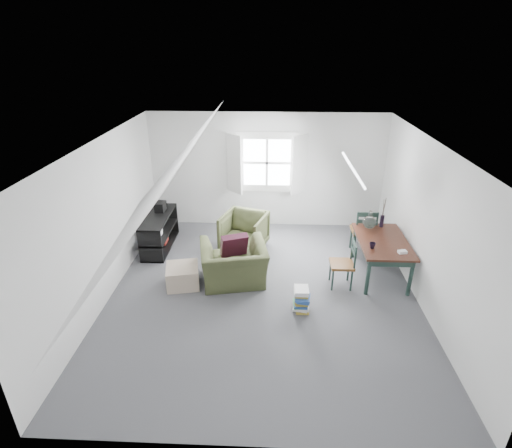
{
  "coord_description": "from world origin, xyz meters",
  "views": [
    {
      "loc": [
        0.13,
        -5.52,
        3.85
      ],
      "look_at": [
        -0.14,
        0.6,
        0.99
      ],
      "focal_mm": 28.0,
      "sensor_mm": 36.0,
      "label": 1
    }
  ],
  "objects_px": {
    "armchair_far": "(244,249)",
    "dining_table": "(382,245)",
    "dining_chair_far": "(364,231)",
    "magazine_stack": "(302,299)",
    "dining_chair_near": "(344,264)",
    "armchair_near": "(234,281)",
    "media_shelf": "(159,234)",
    "ottoman": "(183,276)"
  },
  "relations": [
    {
      "from": "ottoman",
      "to": "magazine_stack",
      "type": "bearing_deg",
      "value": -17.15
    },
    {
      "from": "armchair_far",
      "to": "dining_chair_far",
      "type": "height_order",
      "value": "dining_chair_far"
    },
    {
      "from": "dining_chair_near",
      "to": "media_shelf",
      "type": "distance_m",
      "value": 3.67
    },
    {
      "from": "armchair_far",
      "to": "magazine_stack",
      "type": "height_order",
      "value": "same"
    },
    {
      "from": "magazine_stack",
      "to": "dining_chair_far",
      "type": "bearing_deg",
      "value": 55.39
    },
    {
      "from": "dining_table",
      "to": "dining_chair_far",
      "type": "height_order",
      "value": "dining_chair_far"
    },
    {
      "from": "ottoman",
      "to": "dining_table",
      "type": "height_order",
      "value": "dining_table"
    },
    {
      "from": "dining_chair_far",
      "to": "dining_chair_near",
      "type": "bearing_deg",
      "value": 63.71
    },
    {
      "from": "dining_table",
      "to": "dining_chair_near",
      "type": "relative_size",
      "value": 1.69
    },
    {
      "from": "armchair_near",
      "to": "media_shelf",
      "type": "height_order",
      "value": "media_shelf"
    },
    {
      "from": "armchair_near",
      "to": "ottoman",
      "type": "bearing_deg",
      "value": -2.59
    },
    {
      "from": "armchair_far",
      "to": "dining_table",
      "type": "distance_m",
      "value": 2.68
    },
    {
      "from": "armchair_far",
      "to": "dining_chair_near",
      "type": "height_order",
      "value": "dining_chair_near"
    },
    {
      "from": "dining_chair_far",
      "to": "dining_table",
      "type": "bearing_deg",
      "value": 100.25
    },
    {
      "from": "magazine_stack",
      "to": "armchair_near",
      "type": "bearing_deg",
      "value": 146.47
    },
    {
      "from": "dining_chair_far",
      "to": "ottoman",
      "type": "bearing_deg",
      "value": 20.28
    },
    {
      "from": "ottoman",
      "to": "armchair_far",
      "type": "bearing_deg",
      "value": 54.46
    },
    {
      "from": "armchair_far",
      "to": "dining_table",
      "type": "relative_size",
      "value": 0.6
    },
    {
      "from": "dining_chair_near",
      "to": "armchair_far",
      "type": "bearing_deg",
      "value": -143.36
    },
    {
      "from": "ottoman",
      "to": "dining_chair_far",
      "type": "relative_size",
      "value": 0.56
    },
    {
      "from": "armchair_far",
      "to": "ottoman",
      "type": "relative_size",
      "value": 1.56
    },
    {
      "from": "dining_chair_near",
      "to": "magazine_stack",
      "type": "xyz_separation_m",
      "value": [
        -0.73,
        -0.71,
        -0.24
      ]
    },
    {
      "from": "armchair_far",
      "to": "ottoman",
      "type": "bearing_deg",
      "value": -107.49
    },
    {
      "from": "armchair_far",
      "to": "ottoman",
      "type": "xyz_separation_m",
      "value": [
        -0.95,
        -1.34,
        0.18
      ]
    },
    {
      "from": "dining_chair_far",
      "to": "media_shelf",
      "type": "height_order",
      "value": "dining_chair_far"
    },
    {
      "from": "dining_chair_far",
      "to": "magazine_stack",
      "type": "xyz_separation_m",
      "value": [
        -1.29,
        -1.86,
        -0.31
      ]
    },
    {
      "from": "dining_chair_far",
      "to": "media_shelf",
      "type": "xyz_separation_m",
      "value": [
        -4.02,
        0.06,
        -0.19
      ]
    },
    {
      "from": "ottoman",
      "to": "dining_chair_near",
      "type": "height_order",
      "value": "dining_chair_near"
    },
    {
      "from": "media_shelf",
      "to": "ottoman",
      "type": "bearing_deg",
      "value": -62.12
    },
    {
      "from": "armchair_far",
      "to": "dining_table",
      "type": "height_order",
      "value": "dining_table"
    },
    {
      "from": "armchair_near",
      "to": "ottoman",
      "type": "xyz_separation_m",
      "value": [
        -0.86,
        -0.13,
        0.18
      ]
    },
    {
      "from": "armchair_far",
      "to": "media_shelf",
      "type": "bearing_deg",
      "value": -160.96
    },
    {
      "from": "armchair_near",
      "to": "armchair_far",
      "type": "distance_m",
      "value": 1.21
    },
    {
      "from": "dining_chair_near",
      "to": "dining_table",
      "type": "bearing_deg",
      "value": 99.73
    },
    {
      "from": "armchair_far",
      "to": "media_shelf",
      "type": "xyz_separation_m",
      "value": [
        -1.7,
        -0.03,
        0.31
      ]
    },
    {
      "from": "ottoman",
      "to": "magazine_stack",
      "type": "height_order",
      "value": "magazine_stack"
    },
    {
      "from": "armchair_near",
      "to": "magazine_stack",
      "type": "xyz_separation_m",
      "value": [
        1.12,
        -0.74,
        0.19
      ]
    },
    {
      "from": "ottoman",
      "to": "magazine_stack",
      "type": "xyz_separation_m",
      "value": [
        1.98,
        -0.61,
        0.01
      ]
    },
    {
      "from": "armchair_far",
      "to": "magazine_stack",
      "type": "xyz_separation_m",
      "value": [
        1.03,
        -1.95,
        0.19
      ]
    },
    {
      "from": "dining_table",
      "to": "magazine_stack",
      "type": "xyz_separation_m",
      "value": [
        -1.44,
        -1.09,
        -0.41
      ]
    },
    {
      "from": "dining_chair_near",
      "to": "magazine_stack",
      "type": "relative_size",
      "value": 2.17
    },
    {
      "from": "media_shelf",
      "to": "magazine_stack",
      "type": "bearing_deg",
      "value": -36.91
    }
  ]
}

